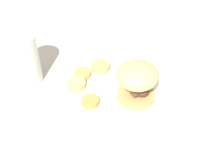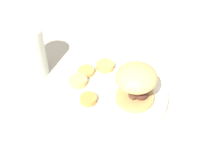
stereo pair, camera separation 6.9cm
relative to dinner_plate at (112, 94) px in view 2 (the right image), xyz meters
name	(u,v)px [view 2 (the right image)]	position (x,y,z in m)	size (l,w,h in m)	color
ground_plane	(112,97)	(0.00, 0.00, -0.01)	(4.00, 4.00, 0.00)	#B2A899
dinner_plate	(112,94)	(0.00, 0.00, 0.00)	(0.26, 0.26, 0.02)	white
sandwich	(136,82)	(0.06, 0.01, 0.06)	(0.09, 0.09, 0.09)	tan
potato_round_0	(78,81)	(-0.08, -0.02, 0.01)	(0.04, 0.04, 0.01)	#DBB766
potato_round_1	(86,71)	(-0.09, 0.02, 0.01)	(0.04, 0.04, 0.01)	tan
potato_round_2	(105,66)	(-0.06, 0.07, 0.01)	(0.05, 0.05, 0.01)	tan
potato_round_3	(89,99)	(-0.03, -0.05, 0.01)	(0.04, 0.04, 0.01)	#BC8942
fork	(131,37)	(-0.08, 0.24, -0.01)	(0.17, 0.04, 0.00)	silver
drinking_glass	(30,52)	(-0.21, -0.02, 0.05)	(0.07, 0.07, 0.13)	silver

